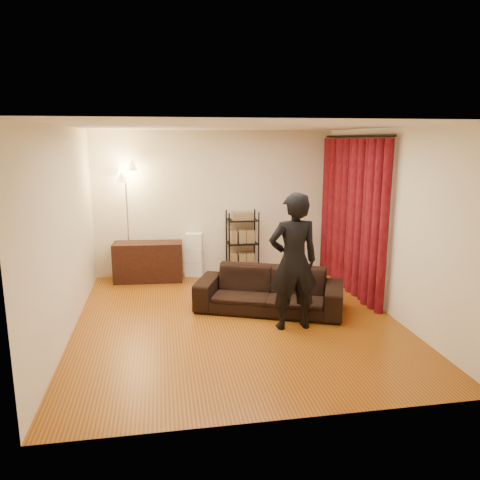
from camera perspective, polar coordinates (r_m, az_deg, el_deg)
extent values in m
plane|color=#9C5811|center=(6.81, -0.41, -9.65)|extent=(5.00, 5.00, 0.00)
plane|color=white|center=(6.32, -0.45, 13.70)|extent=(5.00, 5.00, 0.00)
plane|color=#F1E7C9|center=(8.88, -3.02, 4.52)|extent=(5.00, 0.00, 5.00)
plane|color=#F1E7C9|center=(4.05, 5.26, -4.85)|extent=(5.00, 0.00, 5.00)
plane|color=#F1E7C9|center=(6.47, -20.50, 0.87)|extent=(0.00, 5.00, 5.00)
plane|color=#F1E7C9|center=(7.14, 17.70, 2.07)|extent=(0.00, 5.00, 5.00)
cylinder|color=black|center=(8.02, 13.91, 12.18)|extent=(0.04, 2.65, 0.04)
imported|color=black|center=(7.07, 3.57, -6.11)|extent=(2.33, 1.58, 0.63)
imported|color=black|center=(6.28, 6.52, -2.65)|extent=(0.70, 0.47, 1.87)
cube|color=black|center=(8.65, -11.11, -2.61)|extent=(1.25, 0.54, 0.71)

